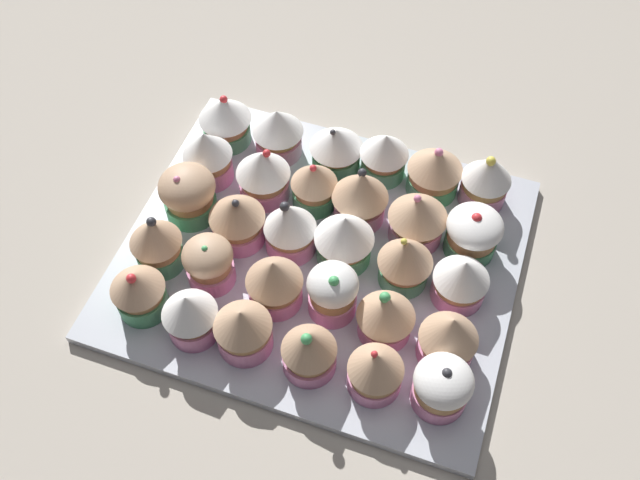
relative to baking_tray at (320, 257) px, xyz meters
The scene contains 32 objects.
ground_plane 2.10cm from the baking_tray, ahead, with size 180.00×180.00×3.00cm, color #B2A899.
baking_tray is the anchor object (origin of this frame).
cupcake_0 21.51cm from the baking_tray, 138.41° to the right, with size 5.83×5.83×7.96cm.
cupcake_1 17.10cm from the baking_tray, 125.71° to the right, with size 6.57×6.57×7.10cm.
cupcake_2 14.91cm from the baking_tray, 103.52° to the right, with size 5.90×5.90×6.86cm.
cupcake_3 14.01cm from the baking_tray, 79.23° to the right, with size 6.56×6.56×6.76cm.
cupcake_4 17.10cm from the baking_tray, 52.45° to the right, with size 6.35×6.35×7.14cm.
cupcake_5 21.81cm from the baking_tray, 37.10° to the right, with size 6.60×6.60×7.30cm.
cupcake_6 17.58cm from the baking_tray, 158.00° to the right, with size 6.37×6.37×6.53cm.
cupcake_7 12.11cm from the baking_tray, 147.63° to the right, with size 6.79×6.79×7.33cm.
cupcake_8 8.51cm from the baking_tray, 110.93° to the right, with size 6.59×6.59×7.96cm.
cupcake_9 8.62cm from the baking_tray, 65.57° to the right, with size 5.52×5.52×7.25cm.
cupcake_10 11.99cm from the baking_tray, 33.88° to the right, with size 6.47×6.47×7.65cm.
cupcake_11 18.35cm from the baking_tray, 21.54° to the right, with size 6.01×6.01×7.68cm.
cupcake_12 16.50cm from the baking_tray, behind, with size 6.11×6.11×6.63cm.
cupcake_13 10.77cm from the baking_tray, behind, with size 6.09×6.09×7.60cm.
cupcake_14 5.31cm from the baking_tray, 167.29° to the right, with size 6.72×6.72×7.58cm.
cupcake_15 5.72cm from the baking_tray, ahead, with size 6.00×6.00×8.00cm.
cupcake_16 10.61cm from the baking_tray, ahead, with size 6.41×6.41×7.56cm.
cupcake_17 16.94cm from the baking_tray, ahead, with size 6.62×6.62×7.22cm.
cupcake_18 18.46cm from the baking_tray, 155.84° to the left, with size 6.15×6.15×7.41cm.
cupcake_19 12.54cm from the baking_tray, 144.41° to the left, with size 6.19×6.19×7.00cm.
cupcake_20 8.29cm from the baking_tray, 119.92° to the left, with size 5.49×5.49×7.43cm.
cupcake_21 8.74cm from the baking_tray, 69.30° to the left, with size 6.20×6.20×7.38cm.
cupcake_22 13.08cm from the baking_tray, 33.84° to the left, with size 5.58×5.58×6.68cm.
cupcake_23 18.58cm from the baking_tray, 22.33° to the left, with size 5.78×5.78×7.92cm.
cupcake_24 21.42cm from the baking_tray, 143.65° to the left, with size 5.92×5.92×6.60cm.
cupcake_25 17.09cm from the baking_tray, 128.56° to the left, with size 5.70×5.70×6.81cm.
cupcake_26 14.32cm from the baking_tray, 104.63° to the left, with size 5.71×5.71×7.52cm.
cupcake_27 14.29cm from the baking_tray, 74.19° to the left, with size 6.10×6.10×6.87cm.
cupcake_28 17.12cm from the baking_tray, 55.19° to the left, with size 5.87×5.87×7.18cm.
cupcake_29 20.77cm from the baking_tray, 38.76° to the left, with size 5.84×5.84×7.21cm.
Camera 1 is at (-14.67, 42.04, 70.08)cm, focal length 40.07 mm.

